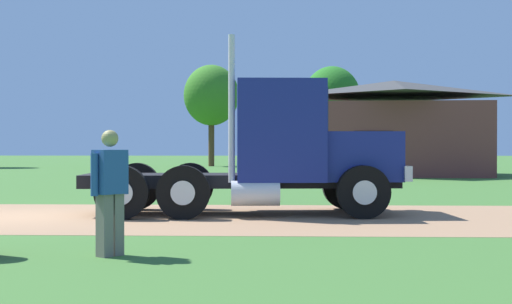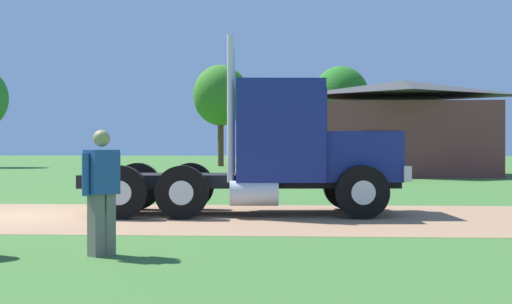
% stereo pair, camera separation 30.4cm
% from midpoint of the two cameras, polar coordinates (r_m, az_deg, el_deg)
% --- Properties ---
extents(ground_plane, '(200.00, 200.00, 0.00)m').
position_cam_midpoint_polar(ground_plane, '(16.59, -16.88, -4.73)').
color(ground_plane, '#3B692C').
extents(dirt_track, '(120.00, 6.49, 0.01)m').
position_cam_midpoint_polar(dirt_track, '(16.59, -16.88, -4.71)').
color(dirt_track, '#9B7453').
rests_on(dirt_track, ground_plane).
extents(truck_foreground_white, '(7.09, 3.12, 3.80)m').
position_cam_midpoint_polar(truck_foreground_white, '(16.39, 2.49, 0.03)').
color(truck_foreground_white, black).
rests_on(truck_foreground_white, ground_plane).
extents(visitor_walking_mid, '(0.47, 0.53, 1.71)m').
position_cam_midpoint_polar(visitor_walking_mid, '(10.32, -10.91, -2.69)').
color(visitor_walking_mid, '#264C8C').
rests_on(visitor_walking_mid, ground_plane).
extents(shed_building, '(9.47, 7.67, 4.86)m').
position_cam_midpoint_polar(shed_building, '(38.87, 11.32, 1.70)').
color(shed_building, brown).
rests_on(shed_building, ground_plane).
extents(tree_mid, '(4.09, 4.09, 7.52)m').
position_cam_midpoint_polar(tree_mid, '(55.41, -2.56, 4.33)').
color(tree_mid, '#513823').
rests_on(tree_mid, ground_plane).
extents(tree_right, '(3.60, 3.60, 6.55)m').
position_cam_midpoint_polar(tree_right, '(47.42, 6.68, 4.13)').
color(tree_right, '#513823').
rests_on(tree_right, ground_plane).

